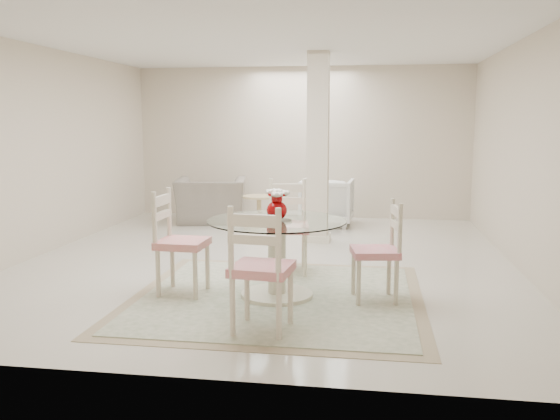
# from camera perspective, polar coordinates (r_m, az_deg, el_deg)

# --- Properties ---
(ground) EXTENTS (7.00, 7.00, 0.00)m
(ground) POSITION_cam_1_polar(r_m,az_deg,el_deg) (7.49, -1.14, -4.83)
(ground) COLOR silver
(ground) RESTS_ON ground
(room_shell) EXTENTS (6.02, 7.02, 2.71)m
(room_shell) POSITION_cam_1_polar(r_m,az_deg,el_deg) (7.29, -1.19, 9.50)
(room_shell) COLOR beige
(room_shell) RESTS_ON ground
(column) EXTENTS (0.30, 0.30, 2.70)m
(column) POSITION_cam_1_polar(r_m,az_deg,el_deg) (8.52, 3.68, 5.95)
(column) COLOR beige
(column) RESTS_ON ground
(area_rug) EXTENTS (2.86, 2.86, 0.02)m
(area_rug) POSITION_cam_1_polar(r_m,az_deg,el_deg) (5.94, -0.30, -8.35)
(area_rug) COLOR tan
(area_rug) RESTS_ON ground
(dining_table) EXTENTS (1.35, 1.35, 0.78)m
(dining_table) POSITION_cam_1_polar(r_m,az_deg,el_deg) (5.84, -0.30, -4.68)
(dining_table) COLOR beige
(dining_table) RESTS_ON ground
(red_vase) EXTENTS (0.23, 0.22, 0.30)m
(red_vase) POSITION_cam_1_polar(r_m,az_deg,el_deg) (5.74, -0.29, 0.52)
(red_vase) COLOR #9D0407
(red_vase) RESTS_ON dining_table
(dining_chair_east) EXTENTS (0.50, 0.50, 1.08)m
(dining_chair_east) POSITION_cam_1_polar(r_m,az_deg,el_deg) (5.77, 9.82, -3.21)
(dining_chair_east) COLOR beige
(dining_chair_east) RESTS_ON ground
(dining_chair_north) EXTENTS (0.54, 0.54, 1.18)m
(dining_chair_north) POSITION_cam_1_polar(r_m,az_deg,el_deg) (6.79, 0.73, -0.88)
(dining_chair_north) COLOR #F2E7C7
(dining_chair_north) RESTS_ON ground
(dining_chair_west) EXTENTS (0.49, 0.48, 1.17)m
(dining_chair_west) POSITION_cam_1_polar(r_m,az_deg,el_deg) (6.01, -10.04, -2.32)
(dining_chair_west) COLOR beige
(dining_chair_west) RESTS_ON ground
(dining_chair_south) EXTENTS (0.52, 0.52, 1.18)m
(dining_chair_south) POSITION_cam_1_polar(r_m,az_deg,el_deg) (4.80, -2.00, -4.84)
(dining_chair_south) COLOR beige
(dining_chair_south) RESTS_ON ground
(recliner_taupe) EXTENTS (1.33, 1.21, 0.76)m
(recliner_taupe) POSITION_cam_1_polar(r_m,az_deg,el_deg) (10.27, -6.65, 0.92)
(recliner_taupe) COLOR gray
(recliner_taupe) RESTS_ON ground
(armchair_white) EXTENTS (0.88, 0.91, 0.79)m
(armchair_white) POSITION_cam_1_polar(r_m,az_deg,el_deg) (9.98, 4.55, 0.81)
(armchair_white) COLOR white
(armchair_white) RESTS_ON ground
(side_table) EXTENTS (0.53, 0.53, 0.55)m
(side_table) POSITION_cam_1_polar(r_m,az_deg,el_deg) (9.54, -2.03, -0.38)
(side_table) COLOR tan
(side_table) RESTS_ON ground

